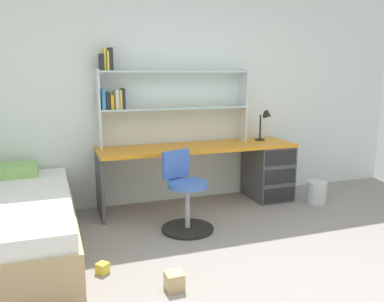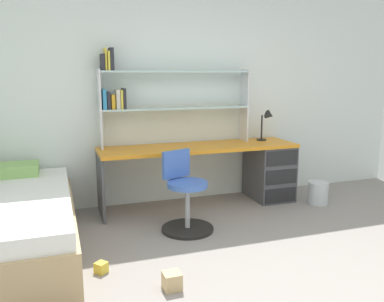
{
  "view_description": "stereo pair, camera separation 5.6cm",
  "coord_description": "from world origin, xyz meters",
  "px_view_note": "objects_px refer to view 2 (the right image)",
  "views": [
    {
      "loc": [
        -1.55,
        -2.12,
        1.55
      ],
      "look_at": [
        -0.26,
        1.49,
        0.8
      ],
      "focal_mm": 37.68,
      "sensor_mm": 36.0,
      "label": 1
    },
    {
      "loc": [
        -1.5,
        -2.14,
        1.55
      ],
      "look_at": [
        -0.26,
        1.49,
        0.8
      ],
      "focal_mm": 37.68,
      "sensor_mm": 36.0,
      "label": 2
    }
  ],
  "objects_px": {
    "desk": "(247,167)",
    "waste_bin": "(318,193)",
    "toy_block_natural_1": "(172,281)",
    "swivel_chair": "(186,200)",
    "bed_platform": "(8,226)",
    "toy_block_yellow_2": "(101,268)",
    "bookshelf_hutch": "(157,92)",
    "desk_lamp": "(268,120)"
  },
  "relations": [
    {
      "from": "desk",
      "to": "desk_lamp",
      "type": "relative_size",
      "value": 6.02
    },
    {
      "from": "toy_block_yellow_2",
      "to": "toy_block_natural_1",
      "type": "bearing_deg",
      "value": -42.15
    },
    {
      "from": "swivel_chair",
      "to": "bed_platform",
      "type": "xyz_separation_m",
      "value": [
        -1.62,
        -0.04,
        -0.05
      ]
    },
    {
      "from": "desk",
      "to": "swivel_chair",
      "type": "height_order",
      "value": "swivel_chair"
    },
    {
      "from": "waste_bin",
      "to": "bookshelf_hutch",
      "type": "bearing_deg",
      "value": 162.3
    },
    {
      "from": "desk",
      "to": "bed_platform",
      "type": "bearing_deg",
      "value": -165.02
    },
    {
      "from": "bookshelf_hutch",
      "to": "swivel_chair",
      "type": "relative_size",
      "value": 2.24
    },
    {
      "from": "desk_lamp",
      "to": "toy_block_yellow_2",
      "type": "bearing_deg",
      "value": -148.18
    },
    {
      "from": "waste_bin",
      "to": "toy_block_natural_1",
      "type": "xyz_separation_m",
      "value": [
        -2.2,
        -1.32,
        -0.07
      ]
    },
    {
      "from": "desk",
      "to": "desk_lamp",
      "type": "distance_m",
      "value": 0.63
    },
    {
      "from": "bed_platform",
      "to": "waste_bin",
      "type": "bearing_deg",
      "value": 5.16
    },
    {
      "from": "desk",
      "to": "toy_block_yellow_2",
      "type": "xyz_separation_m",
      "value": [
        -1.91,
        -1.3,
        -0.38
      ]
    },
    {
      "from": "bookshelf_hutch",
      "to": "bed_platform",
      "type": "relative_size",
      "value": 0.86
    },
    {
      "from": "swivel_chair",
      "to": "toy_block_yellow_2",
      "type": "relative_size",
      "value": 9.38
    },
    {
      "from": "bookshelf_hutch",
      "to": "waste_bin",
      "type": "relative_size",
      "value": 6.66
    },
    {
      "from": "bed_platform",
      "to": "desk_lamp",
      "type": "bearing_deg",
      "value": 14.86
    },
    {
      "from": "bed_platform",
      "to": "toy_block_yellow_2",
      "type": "bearing_deg",
      "value": -39.9
    },
    {
      "from": "waste_bin",
      "to": "toy_block_natural_1",
      "type": "distance_m",
      "value": 2.57
    },
    {
      "from": "bed_platform",
      "to": "toy_block_yellow_2",
      "type": "xyz_separation_m",
      "value": [
        0.71,
        -0.6,
        -0.22
      ]
    },
    {
      "from": "swivel_chair",
      "to": "toy_block_natural_1",
      "type": "relative_size",
      "value": 6.2
    },
    {
      "from": "waste_bin",
      "to": "toy_block_yellow_2",
      "type": "relative_size",
      "value": 3.15
    },
    {
      "from": "desk",
      "to": "bookshelf_hutch",
      "type": "xyz_separation_m",
      "value": [
        -1.08,
        0.18,
        0.91
      ]
    },
    {
      "from": "desk_lamp",
      "to": "swivel_chair",
      "type": "distance_m",
      "value": 1.64
    },
    {
      "from": "bed_platform",
      "to": "waste_bin",
      "type": "relative_size",
      "value": 7.7
    },
    {
      "from": "bed_platform",
      "to": "toy_block_natural_1",
      "type": "relative_size",
      "value": 16.04
    },
    {
      "from": "desk",
      "to": "waste_bin",
      "type": "distance_m",
      "value": 0.9
    },
    {
      "from": "toy_block_natural_1",
      "to": "toy_block_yellow_2",
      "type": "height_order",
      "value": "toy_block_natural_1"
    },
    {
      "from": "bookshelf_hutch",
      "to": "toy_block_natural_1",
      "type": "xyz_separation_m",
      "value": [
        -0.38,
        -1.9,
        -1.27
      ]
    },
    {
      "from": "bookshelf_hutch",
      "to": "waste_bin",
      "type": "xyz_separation_m",
      "value": [
        1.83,
        -0.58,
        -1.2
      ]
    },
    {
      "from": "bookshelf_hutch",
      "to": "desk_lamp",
      "type": "bearing_deg",
      "value": -4.61
    },
    {
      "from": "desk_lamp",
      "to": "toy_block_natural_1",
      "type": "distance_m",
      "value": 2.67
    },
    {
      "from": "desk",
      "to": "waste_bin",
      "type": "relative_size",
      "value": 8.7
    },
    {
      "from": "toy_block_yellow_2",
      "to": "swivel_chair",
      "type": "bearing_deg",
      "value": 35.17
    },
    {
      "from": "bed_platform",
      "to": "toy_block_yellow_2",
      "type": "distance_m",
      "value": 0.96
    },
    {
      "from": "bookshelf_hutch",
      "to": "toy_block_yellow_2",
      "type": "xyz_separation_m",
      "value": [
        -0.84,
        -1.48,
        -1.29
      ]
    },
    {
      "from": "desk",
      "to": "swivel_chair",
      "type": "distance_m",
      "value": 1.21
    },
    {
      "from": "desk_lamp",
      "to": "waste_bin",
      "type": "xyz_separation_m",
      "value": [
        0.45,
        -0.47,
        -0.84
      ]
    },
    {
      "from": "desk_lamp",
      "to": "toy_block_natural_1",
      "type": "bearing_deg",
      "value": -134.4
    },
    {
      "from": "swivel_chair",
      "to": "desk_lamp",
      "type": "bearing_deg",
      "value": 29.34
    },
    {
      "from": "desk",
      "to": "toy_block_natural_1",
      "type": "relative_size",
      "value": 18.13
    },
    {
      "from": "waste_bin",
      "to": "bed_platform",
      "type": "bearing_deg",
      "value": -174.84
    },
    {
      "from": "swivel_chair",
      "to": "bed_platform",
      "type": "height_order",
      "value": "swivel_chair"
    }
  ]
}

